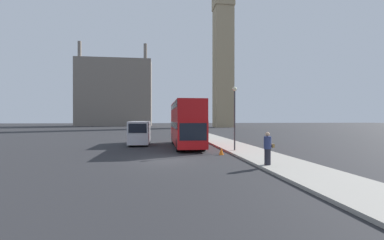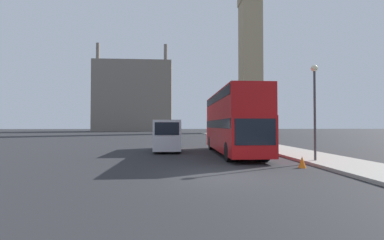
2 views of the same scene
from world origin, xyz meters
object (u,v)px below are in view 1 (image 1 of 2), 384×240
clock_tower (223,37)px  red_double_decker_bus (186,122)px  white_van (140,132)px  pedestrian (268,148)px  street_lamp (235,108)px

clock_tower → red_double_decker_bus: size_ratio=5.49×
white_van → pedestrian: 16.07m
pedestrian → street_lamp: bearing=89.0°
street_lamp → clock_tower: bearing=76.5°
pedestrian → white_van: bearing=119.9°
red_double_decker_bus → pedestrian: size_ratio=5.73×
pedestrian → street_lamp: 7.12m
clock_tower → pedestrian: 74.92m
clock_tower → red_double_decker_bus: (-18.13, -56.62, -26.93)m
white_van → street_lamp: 11.14m
red_double_decker_bus → pedestrian: (3.37, -11.18, -1.35)m
red_double_decker_bus → white_van: (-4.63, 2.75, -1.10)m
red_double_decker_bus → clock_tower: bearing=72.2°
white_van → street_lamp: (8.12, -7.28, 2.29)m
pedestrian → clock_tower: bearing=77.7°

